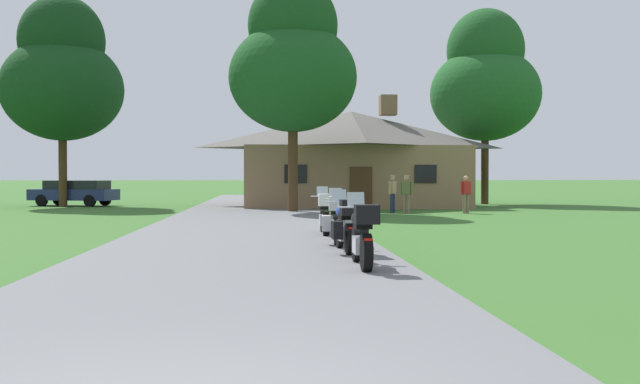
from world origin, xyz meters
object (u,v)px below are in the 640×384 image
(motorcycle_blue_second_in_row, at_px, (346,226))
(tree_left_far, at_px, (62,75))
(bystander_olive_shirt_beside_signpost, at_px, (406,192))
(tree_by_lodge_front, at_px, (293,62))
(bystander_tan_shirt_near_lodge, at_px, (392,192))
(bystander_red_shirt_by_tree, at_px, (466,192))
(motorcycle_white_farthest_in_row, at_px, (325,214))
(parked_navy_suv_far_left, at_px, (75,192))
(motorcycle_black_nearest_to_camera, at_px, (362,236))
(motorcycle_yellow_third_in_row, at_px, (337,220))
(tree_right_of_lodge, at_px, (485,81))

(motorcycle_blue_second_in_row, height_order, tree_left_far, tree_left_far)
(bystander_olive_shirt_beside_signpost, xyz_separation_m, tree_left_far, (-17.00, 8.41, 6.09))
(tree_left_far, relative_size, tree_by_lodge_front, 1.07)
(bystander_tan_shirt_near_lodge, relative_size, bystander_red_shirt_by_tree, 1.01)
(motorcycle_white_farthest_in_row, distance_m, parked_navy_suv_far_left, 24.69)
(motorcycle_black_nearest_to_camera, xyz_separation_m, tree_left_far, (-12.56, 27.95, 6.42))
(motorcycle_blue_second_in_row, bearing_deg, bystander_tan_shirt_near_lodge, 74.32)
(tree_left_far, relative_size, parked_navy_suv_far_left, 2.29)
(motorcycle_black_nearest_to_camera, xyz_separation_m, motorcycle_yellow_third_in_row, (-0.00, 4.76, -0.01))
(motorcycle_black_nearest_to_camera, bearing_deg, tree_by_lodge_front, 91.26)
(bystander_red_shirt_by_tree, bearing_deg, tree_left_far, -46.05)
(bystander_olive_shirt_beside_signpost, distance_m, tree_right_of_lodge, 13.95)
(bystander_tan_shirt_near_lodge, bearing_deg, motorcycle_blue_second_in_row, -157.18)
(tree_left_far, distance_m, tree_right_of_lodge, 23.72)
(motorcycle_white_farthest_in_row, height_order, tree_right_of_lodge, tree_right_of_lodge)
(motorcycle_white_farthest_in_row, xyz_separation_m, tree_left_far, (-12.48, 20.46, 6.42))
(bystander_tan_shirt_near_lodge, bearing_deg, tree_by_lodge_front, 119.15)
(motorcycle_yellow_third_in_row, bearing_deg, motorcycle_white_farthest_in_row, 95.03)
(bystander_red_shirt_by_tree, distance_m, tree_left_far, 22.24)
(motorcycle_black_nearest_to_camera, xyz_separation_m, parked_navy_suv_far_left, (-12.20, 29.00, 0.16))
(tree_right_of_lodge, bearing_deg, motorcycle_black_nearest_to_camera, -110.18)
(motorcycle_black_nearest_to_camera, distance_m, bystander_olive_shirt_beside_signpost, 20.04)
(bystander_olive_shirt_beside_signpost, bearing_deg, motorcycle_blue_second_in_row, 94.22)
(motorcycle_black_nearest_to_camera, bearing_deg, bystander_red_shirt_by_tree, 69.91)
(tree_right_of_lodge, relative_size, parked_navy_suv_far_left, 2.31)
(motorcycle_black_nearest_to_camera, height_order, motorcycle_yellow_third_in_row, same)
(bystander_red_shirt_by_tree, relative_size, tree_by_lodge_front, 0.16)
(motorcycle_white_farthest_in_row, bearing_deg, tree_left_far, 121.82)
(motorcycle_blue_second_in_row, height_order, tree_by_lodge_front, tree_by_lodge_front)
(motorcycle_blue_second_in_row, height_order, bystander_red_shirt_by_tree, bystander_red_shirt_by_tree)
(tree_left_far, bearing_deg, tree_by_lodge_front, -30.71)
(tree_left_far, bearing_deg, bystander_red_shirt_by_tree, -23.42)
(bystander_olive_shirt_beside_signpost, bearing_deg, tree_right_of_lodge, -103.17)
(motorcycle_yellow_third_in_row, xyz_separation_m, tree_by_lodge_front, (-0.50, 16.02, 6.15))
(bystander_tan_shirt_near_lodge, bearing_deg, tree_right_of_lodge, -0.52)
(motorcycle_blue_second_in_row, bearing_deg, tree_by_lodge_front, 88.47)
(tree_left_far, bearing_deg, bystander_olive_shirt_beside_signpost, -26.32)
(tree_left_far, height_order, tree_right_of_lodge, tree_right_of_lodge)
(motorcycle_black_nearest_to_camera, height_order, tree_by_lodge_front, tree_by_lodge_front)
(tree_right_of_lodge, bearing_deg, tree_left_far, -174.76)
(bystander_olive_shirt_beside_signpost, relative_size, tree_left_far, 0.15)
(motorcycle_blue_second_in_row, distance_m, parked_navy_suv_far_left, 29.10)
(motorcycle_yellow_third_in_row, relative_size, bystander_olive_shirt_beside_signpost, 1.24)
(bystander_red_shirt_by_tree, height_order, tree_by_lodge_front, tree_by_lodge_front)
(tree_by_lodge_front, distance_m, parked_navy_suv_far_left, 15.50)
(bystander_tan_shirt_near_lodge, distance_m, bystander_olive_shirt_beside_signpost, 0.90)
(motorcycle_black_nearest_to_camera, height_order, bystander_red_shirt_by_tree, bystander_red_shirt_by_tree)
(tree_left_far, xyz_separation_m, tree_by_lodge_front, (12.06, -7.16, -0.28))
(motorcycle_yellow_third_in_row, bearing_deg, motorcycle_black_nearest_to_camera, -86.67)
(motorcycle_yellow_third_in_row, bearing_deg, bystander_tan_shirt_near_lodge, 79.05)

